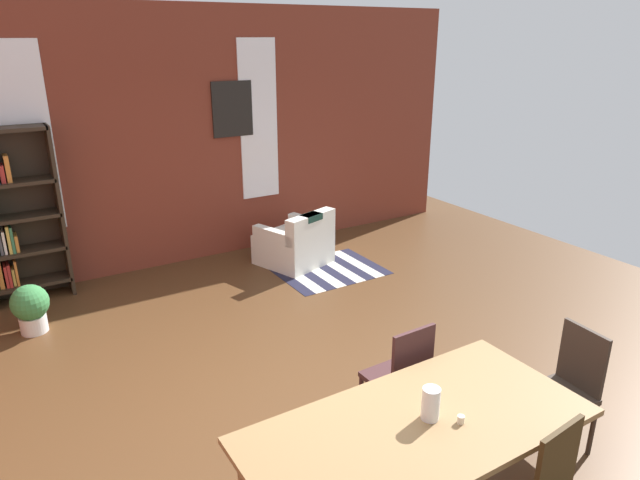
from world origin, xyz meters
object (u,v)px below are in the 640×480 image
object	(u,v)px
dining_chair_head_right	(568,386)
armchair_white	(296,244)
dining_chair_far_right	(401,376)
bookshelf_tall	(14,217)
dining_table	(418,433)
vase_on_table	(431,404)
potted_plant_corner	(31,307)

from	to	relation	value
dining_chair_head_right	armchair_white	size ratio (longest dim) A/B	0.94
dining_chair_far_right	bookshelf_tall	world-z (taller)	bookshelf_tall
armchair_white	bookshelf_tall	bearing A→B (deg)	167.95
dining_table	vase_on_table	world-z (taller)	vase_on_table
bookshelf_tall	armchair_white	size ratio (longest dim) A/B	1.98
potted_plant_corner	dining_table	bearing A→B (deg)	-66.20
dining_table	bookshelf_tall	size ratio (longest dim) A/B	1.06
dining_chair_head_right	dining_chair_far_right	world-z (taller)	same
dining_chair_far_right	vase_on_table	bearing A→B (deg)	-118.36
dining_table	bookshelf_tall	xyz separation A→B (m)	(-1.71, 4.86, 0.32)
dining_chair_far_right	armchair_white	xyz separation A→B (m)	(1.02, 3.45, -0.23)
dining_table	dining_chair_far_right	xyz separation A→B (m)	(0.48, 0.73, -0.17)
dining_chair_head_right	armchair_white	bearing A→B (deg)	89.11
dining_table	potted_plant_corner	distance (m)	4.34
dining_chair_far_right	potted_plant_corner	bearing A→B (deg)	124.51
dining_chair_far_right	potted_plant_corner	world-z (taller)	dining_chair_far_right
bookshelf_tall	armchair_white	distance (m)	3.35
dining_chair_head_right	potted_plant_corner	distance (m)	5.08
vase_on_table	dining_chair_head_right	distance (m)	1.39
dining_chair_far_right	potted_plant_corner	distance (m)	3.93
bookshelf_tall	vase_on_table	bearing A→B (deg)	-69.74
vase_on_table	bookshelf_tall	distance (m)	5.18
vase_on_table	potted_plant_corner	xyz separation A→B (m)	(-1.83, 3.96, -0.58)
bookshelf_tall	armchair_white	world-z (taller)	bookshelf_tall
dining_table	bookshelf_tall	distance (m)	5.16
dining_chair_far_right	bookshelf_tall	bearing A→B (deg)	117.87
armchair_white	dining_chair_far_right	bearing A→B (deg)	-106.43
bookshelf_tall	dining_chair_far_right	bearing A→B (deg)	-62.13
dining_chair_head_right	dining_chair_far_right	xyz separation A→B (m)	(-0.95, 0.73, 0.00)
vase_on_table	bookshelf_tall	bearing A→B (deg)	110.26
dining_table	dining_chair_far_right	world-z (taller)	dining_chair_far_right
bookshelf_tall	armchair_white	xyz separation A→B (m)	(3.20, -0.68, -0.72)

